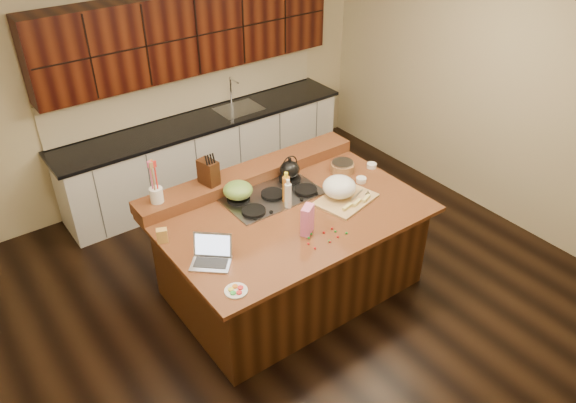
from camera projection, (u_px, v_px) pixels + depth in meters
room at (291, 171)px, 4.91m from camera, size 5.52×5.02×2.72m
island at (291, 250)px, 5.40m from camera, size 2.40×1.60×0.92m
back_ledge at (249, 174)px, 5.58m from camera, size 2.40×0.30×0.12m
cooktop at (272, 195)px, 5.34m from camera, size 0.92×0.52×0.05m
back_counter at (201, 114)px, 6.76m from camera, size 3.70×0.66×2.40m
kettle at (290, 170)px, 5.51m from camera, size 0.22×0.22×0.18m
green_bowl at (238, 190)px, 5.22m from camera, size 0.37×0.37×0.15m
laptop at (212, 255)px, 4.53m from camera, size 0.40×0.39×0.22m
oil_bottle at (286, 190)px, 5.20m from camera, size 0.09×0.09×0.27m
vinegar_bottle at (288, 196)px, 5.13m from camera, size 0.07×0.07×0.25m
wooden_tray at (341, 190)px, 5.27m from camera, size 0.62×0.51×0.22m
ramekin_a at (361, 180)px, 5.57m from camera, size 0.12×0.12×0.04m
ramekin_b at (372, 165)px, 5.80m from camera, size 0.13×0.13×0.04m
ramekin_c at (343, 169)px, 5.74m from camera, size 0.13×0.13×0.04m
strainer_bowl at (342, 167)px, 5.73m from camera, size 0.27×0.27×0.09m
kitchen_timer at (368, 193)px, 5.34m from camera, size 0.09×0.09×0.07m
pink_bag at (307, 220)px, 4.80m from camera, size 0.16×0.14×0.27m
candy_plate at (236, 291)px, 4.25m from camera, size 0.19×0.19×0.01m
package_box at (162, 236)px, 4.73m from camera, size 0.11×0.09×0.13m
utensil_crock at (157, 195)px, 5.03m from camera, size 0.16×0.16×0.14m
knife_block at (208, 172)px, 5.26m from camera, size 0.16×0.22×0.24m
gumdrop_0 at (315, 248)px, 4.68m from camera, size 0.02×0.02×0.02m
gumdrop_1 at (311, 234)px, 4.84m from camera, size 0.02×0.02×0.02m
gumdrop_2 at (332, 228)px, 4.91m from camera, size 0.02×0.02×0.02m
gumdrop_3 at (330, 241)px, 4.76m from camera, size 0.02×0.02×0.02m
gumdrop_4 at (330, 242)px, 4.75m from camera, size 0.02×0.02×0.02m
gumdrop_5 at (346, 233)px, 4.85m from camera, size 0.02×0.02×0.02m
gumdrop_6 at (308, 244)px, 4.73m from camera, size 0.02×0.02×0.02m
gumdrop_7 at (329, 241)px, 4.75m from camera, size 0.02×0.02×0.02m
gumdrop_8 at (338, 237)px, 4.81m from camera, size 0.02×0.02×0.02m
gumdrop_9 at (335, 231)px, 4.87m from camera, size 0.02×0.02×0.02m
gumdrop_10 at (324, 232)px, 4.86m from camera, size 0.02×0.02×0.02m
gumdrop_11 at (309, 238)px, 4.80m from camera, size 0.02×0.02×0.02m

